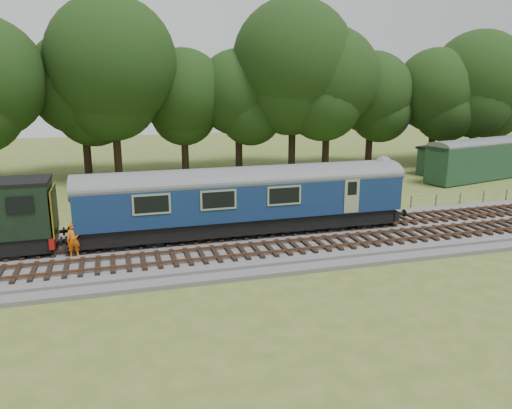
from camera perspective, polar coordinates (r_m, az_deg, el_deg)
name	(u,v)px	position (r m, az deg, el deg)	size (l,w,h in m)	color
ground	(332,240)	(28.57, 8.65, -4.00)	(120.00, 120.00, 0.00)	#4A6023
ballast	(332,237)	(28.52, 8.67, -3.66)	(70.00, 7.00, 0.35)	#4C4C4F
track_north	(322,226)	(29.66, 7.55, -2.44)	(67.20, 2.40, 0.21)	black
track_south	(345,241)	(27.07, 10.10, -4.15)	(67.20, 2.40, 0.21)	black
fence	(303,219)	(32.52, 5.35, -1.67)	(64.00, 0.12, 1.00)	#6B6054
tree_line	(237,173)	(48.80, -2.19, 3.67)	(70.00, 8.00, 18.00)	black
dmu_railcar	(245,195)	(27.59, -1.25, 1.13)	(18.05, 2.86, 3.88)	black
worker	(74,240)	(25.87, -20.13, -3.81)	(0.63, 0.41, 1.73)	orange
parked_coach	(490,156)	(50.40, 25.21, 5.05)	(14.54, 5.86, 3.67)	#1C3E26
shed	(440,161)	(50.22, 20.27, 4.70)	(4.32, 4.32, 2.71)	#1C3E26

